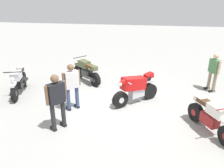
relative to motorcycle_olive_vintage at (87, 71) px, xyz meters
The scene contains 8 objects.
ground_plane 2.60m from the motorcycle_olive_vintage, 133.21° to the left, with size 40.00×40.00×0.00m, color #9E9E99.
motorcycle_olive_vintage is the anchor object (origin of this frame).
motorcycle_red_sportbike 2.90m from the motorcycle_olive_vintage, 142.14° to the left, with size 1.59×1.44×1.14m.
motorcycle_silver_cruiser 2.87m from the motorcycle_olive_vintage, 34.19° to the left, with size 0.83×2.04×1.09m.
motorcycle_cream_vintage 5.65m from the motorcycle_olive_vintage, 143.83° to the left, with size 1.04×1.82×1.07m.
person_in_white_shirt 2.63m from the motorcycle_olive_vintage, 93.84° to the left, with size 0.55×0.53×1.65m.
person_in_green_shirt 5.37m from the motorcycle_olive_vintage, behind, with size 0.45×0.60×1.58m.
person_in_black_shirt 3.85m from the motorcycle_olive_vintage, 91.83° to the left, with size 0.53×0.58×1.74m.
Camera 1 is at (-0.82, 7.50, 3.90)m, focal length 36.37 mm.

